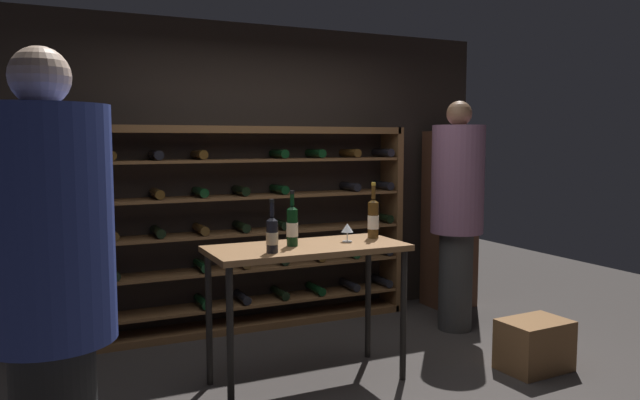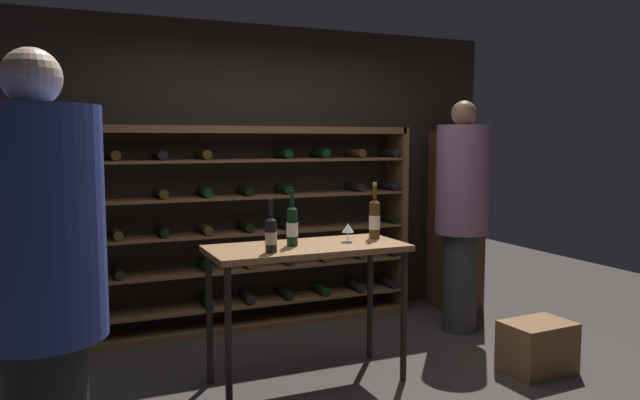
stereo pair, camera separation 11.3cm
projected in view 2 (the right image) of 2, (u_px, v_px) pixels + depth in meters
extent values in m
plane|color=#383330|center=(350.00, 397.00, 3.91)|extent=(9.77, 9.77, 0.00)
cube|color=black|center=(258.00, 175.00, 5.50)|extent=(4.65, 0.10, 2.65)
cube|color=brown|center=(55.00, 240.00, 4.67)|extent=(0.06, 0.32, 1.76)
cube|color=brown|center=(397.00, 219.00, 5.88)|extent=(0.06, 0.32, 1.76)
cube|color=brown|center=(244.00, 130.00, 5.19)|extent=(3.03, 0.32, 0.06)
cube|color=brown|center=(247.00, 324.00, 5.36)|extent=(3.03, 0.32, 0.06)
cube|color=brown|center=(246.00, 303.00, 5.34)|extent=(2.95, 0.32, 0.02)
cylinder|color=black|center=(72.00, 315.00, 4.77)|extent=(0.08, 0.30, 0.08)
cylinder|color=black|center=(206.00, 301.00, 5.20)|extent=(0.08, 0.30, 0.08)
cylinder|color=black|center=(246.00, 296.00, 5.34)|extent=(0.08, 0.30, 0.08)
cylinder|color=black|center=(284.00, 292.00, 5.48)|extent=(0.08, 0.30, 0.08)
cylinder|color=black|center=(320.00, 289.00, 5.62)|extent=(0.08, 0.30, 0.08)
cylinder|color=black|center=(354.00, 285.00, 5.76)|extent=(0.08, 0.30, 0.08)
cylinder|color=black|center=(387.00, 281.00, 5.90)|extent=(0.08, 0.30, 0.08)
cube|color=brown|center=(246.00, 268.00, 5.31)|extent=(2.95, 0.32, 0.02)
cylinder|color=black|center=(71.00, 276.00, 4.74)|extent=(0.08, 0.30, 0.08)
cylinder|color=black|center=(118.00, 272.00, 4.88)|extent=(0.08, 0.30, 0.08)
cylinder|color=black|center=(206.00, 265.00, 5.17)|extent=(0.08, 0.30, 0.08)
cylinder|color=#4C3314|center=(246.00, 261.00, 5.31)|extent=(0.08, 0.30, 0.08)
cylinder|color=black|center=(284.00, 258.00, 5.45)|extent=(0.08, 0.30, 0.08)
cylinder|color=#4C3314|center=(320.00, 255.00, 5.59)|extent=(0.08, 0.30, 0.08)
cylinder|color=black|center=(355.00, 252.00, 5.73)|extent=(0.08, 0.30, 0.08)
cylinder|color=black|center=(387.00, 250.00, 5.87)|extent=(0.08, 0.30, 0.08)
cube|color=brown|center=(245.00, 232.00, 5.28)|extent=(2.95, 0.32, 0.02)
cylinder|color=#4C3314|center=(117.00, 234.00, 4.85)|extent=(0.08, 0.30, 0.08)
cylinder|color=black|center=(162.00, 231.00, 4.99)|extent=(0.08, 0.30, 0.08)
cylinder|color=#4C3314|center=(205.00, 228.00, 5.14)|extent=(0.08, 0.30, 0.08)
cylinder|color=black|center=(245.00, 226.00, 5.28)|extent=(0.08, 0.30, 0.08)
cylinder|color=black|center=(284.00, 224.00, 5.42)|extent=(0.08, 0.30, 0.08)
cylinder|color=black|center=(388.00, 218.00, 5.84)|extent=(0.08, 0.30, 0.08)
cube|color=brown|center=(245.00, 197.00, 5.25)|extent=(2.95, 0.32, 0.02)
cylinder|color=black|center=(67.00, 196.00, 4.68)|extent=(0.08, 0.30, 0.08)
cylinder|color=#4C3314|center=(161.00, 193.00, 4.96)|extent=(0.08, 0.30, 0.08)
cylinder|color=black|center=(204.00, 192.00, 5.10)|extent=(0.08, 0.30, 0.08)
cylinder|color=black|center=(245.00, 190.00, 5.25)|extent=(0.08, 0.30, 0.08)
cylinder|color=black|center=(284.00, 189.00, 5.39)|extent=(0.08, 0.30, 0.08)
cylinder|color=black|center=(355.00, 186.00, 5.67)|extent=(0.08, 0.30, 0.08)
cylinder|color=black|center=(388.00, 185.00, 5.81)|extent=(0.08, 0.30, 0.08)
cube|color=brown|center=(245.00, 160.00, 5.22)|extent=(2.95, 0.32, 0.02)
cylinder|color=#4C3314|center=(66.00, 156.00, 4.65)|extent=(0.08, 0.30, 0.08)
cylinder|color=#4C3314|center=(114.00, 155.00, 4.79)|extent=(0.08, 0.30, 0.08)
cylinder|color=black|center=(160.00, 155.00, 4.93)|extent=(0.08, 0.30, 0.08)
cylinder|color=#4C3314|center=(203.00, 154.00, 5.07)|extent=(0.08, 0.30, 0.08)
cylinder|color=black|center=(283.00, 154.00, 5.36)|extent=(0.08, 0.30, 0.08)
cylinder|color=black|center=(320.00, 153.00, 5.50)|extent=(0.08, 0.30, 0.08)
cylinder|color=#4C3314|center=(355.00, 153.00, 5.64)|extent=(0.08, 0.30, 0.08)
cylinder|color=black|center=(388.00, 153.00, 5.78)|extent=(0.08, 0.30, 0.08)
cube|color=brown|center=(307.00, 248.00, 4.07)|extent=(1.32, 0.58, 0.04)
cylinder|color=black|center=(228.00, 340.00, 3.65)|extent=(0.04, 0.04, 0.90)
cylinder|color=black|center=(404.00, 316.00, 4.14)|extent=(0.04, 0.04, 0.90)
cylinder|color=black|center=(209.00, 318.00, 4.09)|extent=(0.04, 0.04, 0.90)
cylinder|color=black|center=(370.00, 299.00, 4.58)|extent=(0.04, 0.04, 0.90)
cylinder|color=#2D3D8C|center=(38.00, 223.00, 2.39)|extent=(0.50, 0.50, 0.93)
sphere|color=beige|center=(31.00, 77.00, 2.34)|extent=(0.23, 0.23, 0.23)
cylinder|color=#303030|center=(460.00, 282.00, 5.24)|extent=(0.29, 0.29, 0.85)
cylinder|color=#7A516B|center=(462.00, 180.00, 5.15)|extent=(0.45, 0.45, 0.92)
sphere|color=brown|center=(464.00, 113.00, 5.10)|extent=(0.21, 0.21, 0.21)
cube|color=olive|center=(471.00, 166.00, 5.34)|extent=(0.04, 0.05, 0.51)
cube|color=brown|center=(537.00, 347.00, 4.32)|extent=(0.50, 0.36, 0.36)
cube|color=#4C2D1E|center=(456.00, 220.00, 5.97)|extent=(0.44, 0.36, 1.73)
cylinder|color=#4C3314|center=(375.00, 220.00, 4.34)|extent=(0.08, 0.08, 0.26)
cone|color=#4C3314|center=(375.00, 201.00, 4.33)|extent=(0.08, 0.08, 0.03)
cylinder|color=#4C3314|center=(375.00, 192.00, 4.32)|extent=(0.03, 0.03, 0.10)
cylinder|color=#B7932D|center=(375.00, 184.00, 4.31)|extent=(0.03, 0.03, 0.02)
cylinder|color=silver|center=(374.00, 222.00, 4.34)|extent=(0.08, 0.08, 0.10)
cylinder|color=black|center=(292.00, 228.00, 4.04)|extent=(0.07, 0.07, 0.24)
cone|color=black|center=(292.00, 207.00, 4.02)|extent=(0.07, 0.07, 0.03)
cylinder|color=black|center=(292.00, 200.00, 4.02)|extent=(0.03, 0.03, 0.08)
cylinder|color=black|center=(292.00, 192.00, 4.01)|extent=(0.03, 0.03, 0.02)
cylinder|color=silver|center=(292.00, 229.00, 4.04)|extent=(0.08, 0.08, 0.09)
cylinder|color=black|center=(271.00, 236.00, 3.80)|extent=(0.07, 0.07, 0.20)
cone|color=black|center=(271.00, 218.00, 3.79)|extent=(0.07, 0.07, 0.03)
cylinder|color=black|center=(271.00, 210.00, 3.78)|extent=(0.03, 0.03, 0.09)
cylinder|color=black|center=(271.00, 201.00, 3.78)|extent=(0.03, 0.03, 0.02)
cylinder|color=#C6B28C|center=(271.00, 238.00, 3.80)|extent=(0.08, 0.08, 0.08)
cylinder|color=silver|center=(348.00, 241.00, 4.21)|extent=(0.07, 0.07, 0.00)
cylinder|color=silver|center=(348.00, 237.00, 4.20)|extent=(0.01, 0.01, 0.06)
cone|color=silver|center=(348.00, 228.00, 4.20)|extent=(0.08, 0.08, 0.06)
cylinder|color=#590A14|center=(348.00, 230.00, 4.20)|extent=(0.05, 0.05, 0.02)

